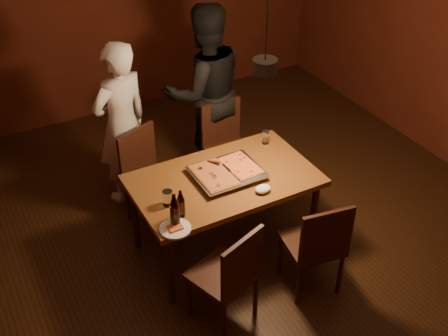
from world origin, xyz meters
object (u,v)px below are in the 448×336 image
chair_near_right (318,240)px  dining_table (224,185)px  chair_far_left (146,168)px  diner_white (122,124)px  chair_far_right (226,139)px  beer_bottle_b (181,204)px  pendant_lamp (265,65)px  chair_near_left (231,270)px  diner_dark (205,92)px  pizza_tray (227,174)px  plate_slice (175,229)px  beer_bottle_a (175,210)px

chair_near_right → dining_table: bearing=125.4°
chair_far_left → diner_white: 0.47m
chair_far_right → chair_near_right: size_ratio=1.00×
beer_bottle_b → pendant_lamp: bearing=8.3°
chair_near_left → diner_dark: diner_dark is taller
dining_table → pendant_lamp: size_ratio=1.36×
beer_bottle_b → diner_dark: 1.73m
chair_near_right → pizza_tray: size_ratio=0.88×
chair_near_right → beer_bottle_b: 1.09m
diner_white → chair_near_left: bearing=75.5°
dining_table → chair_near_left: (-0.35, -0.75, -0.14)m
pizza_tray → beer_bottle_b: size_ratio=2.40×
pizza_tray → diner_white: (-0.50, 1.10, 0.03)m
chair_far_right → pizza_tray: bearing=60.8°
dining_table → chair_near_left: bearing=-115.1°
chair_far_left → chair_near_left: bearing=70.2°
plate_slice → chair_far_right: bearing=48.2°
chair_far_left → chair_far_right: same height
chair_far_left → beer_bottle_a: beer_bottle_a is taller
dining_table → chair_far_right: bearing=60.3°
diner_white → pendant_lamp: size_ratio=1.47×
pendant_lamp → chair_far_right: bearing=77.3°
beer_bottle_b → diner_white: size_ratio=0.14×
dining_table → diner_white: (-0.46, 1.11, 0.13)m
dining_table → chair_far_left: (-0.40, 0.73, -0.14)m
chair_far_left → beer_bottle_a: size_ratio=1.98×
beer_bottle_a → plate_slice: size_ratio=1.19×
beer_bottle_b → plate_slice: size_ratio=0.99×
pendant_lamp → beer_bottle_a: bearing=-167.5°
pizza_tray → beer_bottle_a: 0.72m
pendant_lamp → chair_near_right: bearing=-77.6°
chair_far_right → chair_near_right: bearing=86.2°
diner_dark → pizza_tray: bearing=75.4°
chair_far_left → chair_near_right: size_ratio=1.13×
chair_near_left → chair_near_right: bearing=-22.5°
plate_slice → diner_white: size_ratio=0.14×
chair_far_right → plate_slice: bearing=47.2°
beer_bottle_b → diner_white: diner_white is taller
diner_dark → diner_white: bearing=8.6°
chair_near_left → diner_dark: size_ratio=0.30×
chair_near_right → beer_bottle_a: 1.13m
dining_table → chair_far_left: 0.84m
dining_table → beer_bottle_b: bearing=-152.3°
diner_white → diner_dark: bearing=166.5°
diner_white → chair_far_left: bearing=81.2°
dining_table → beer_bottle_a: (-0.59, -0.34, 0.21)m
diner_dark → chair_near_left: bearing=72.1°
chair_near_left → diner_white: (-0.11, 1.87, 0.27)m
dining_table → pizza_tray: bearing=18.3°
chair_far_left → pizza_tray: 0.87m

